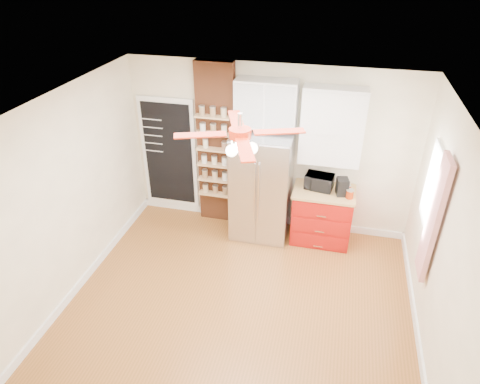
% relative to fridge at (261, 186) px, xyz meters
% --- Properties ---
extents(floor, '(4.50, 4.50, 0.00)m').
position_rel_fridge_xyz_m(floor, '(0.05, -1.63, -0.88)').
color(floor, brown).
rests_on(floor, ground).
extents(ceiling, '(4.50, 4.50, 0.00)m').
position_rel_fridge_xyz_m(ceiling, '(0.05, -1.63, 1.83)').
color(ceiling, white).
rests_on(ceiling, wall_back).
extents(wall_back, '(4.50, 0.02, 2.70)m').
position_rel_fridge_xyz_m(wall_back, '(0.05, 0.37, 0.48)').
color(wall_back, '#FAEFC9').
rests_on(wall_back, floor).
extents(wall_front, '(4.50, 0.02, 2.70)m').
position_rel_fridge_xyz_m(wall_front, '(0.05, -3.63, 0.48)').
color(wall_front, '#FAEFC9').
rests_on(wall_front, floor).
extents(wall_left, '(0.02, 4.00, 2.70)m').
position_rel_fridge_xyz_m(wall_left, '(-2.20, -1.63, 0.48)').
color(wall_left, '#FAEFC9').
rests_on(wall_left, floor).
extents(wall_right, '(0.02, 4.00, 2.70)m').
position_rel_fridge_xyz_m(wall_right, '(2.30, -1.63, 0.48)').
color(wall_right, '#FAEFC9').
rests_on(wall_right, floor).
extents(chalkboard, '(0.95, 0.05, 1.95)m').
position_rel_fridge_xyz_m(chalkboard, '(-1.65, 0.33, 0.23)').
color(chalkboard, white).
rests_on(chalkboard, wall_back).
extents(brick_pillar, '(0.60, 0.16, 2.70)m').
position_rel_fridge_xyz_m(brick_pillar, '(-0.80, 0.29, 0.48)').
color(brick_pillar, brown).
rests_on(brick_pillar, floor).
extents(fridge, '(0.90, 0.70, 1.75)m').
position_rel_fridge_xyz_m(fridge, '(0.00, 0.00, 0.00)').
color(fridge, '#B8B8BD').
rests_on(fridge, floor).
extents(upper_glass_cabinet, '(0.90, 0.35, 0.70)m').
position_rel_fridge_xyz_m(upper_glass_cabinet, '(0.00, 0.20, 1.27)').
color(upper_glass_cabinet, white).
rests_on(upper_glass_cabinet, wall_back).
extents(red_cabinet, '(0.94, 0.64, 0.90)m').
position_rel_fridge_xyz_m(red_cabinet, '(0.97, 0.05, -0.42)').
color(red_cabinet, '#A00F0B').
rests_on(red_cabinet, floor).
extents(upper_shelf_unit, '(0.90, 0.30, 1.15)m').
position_rel_fridge_xyz_m(upper_shelf_unit, '(0.97, 0.22, 1.00)').
color(upper_shelf_unit, white).
rests_on(upper_shelf_unit, wall_back).
extents(window, '(0.04, 0.75, 1.05)m').
position_rel_fridge_xyz_m(window, '(2.28, -0.73, 0.68)').
color(window, white).
rests_on(window, wall_right).
extents(curtain, '(0.06, 0.40, 1.55)m').
position_rel_fridge_xyz_m(curtain, '(2.23, -1.28, 0.57)').
color(curtain, '#B1171D').
rests_on(curtain, wall_right).
extents(ceiling_fan, '(1.40, 1.40, 0.44)m').
position_rel_fridge_xyz_m(ceiling_fan, '(0.05, -1.63, 1.55)').
color(ceiling_fan, silver).
rests_on(ceiling_fan, ceiling).
extents(toaster_oven, '(0.46, 0.34, 0.23)m').
position_rel_fridge_xyz_m(toaster_oven, '(0.87, 0.11, 0.14)').
color(toaster_oven, black).
rests_on(toaster_oven, red_cabinet).
extents(coffee_maker, '(0.20, 0.22, 0.26)m').
position_rel_fridge_xyz_m(coffee_maker, '(1.22, 0.00, 0.16)').
color(coffee_maker, black).
rests_on(coffee_maker, red_cabinet).
extents(canister_left, '(0.13, 0.13, 0.13)m').
position_rel_fridge_xyz_m(canister_left, '(1.34, -0.08, 0.09)').
color(canister_left, '#A62B09').
rests_on(canister_left, red_cabinet).
extents(canister_right, '(0.10, 0.10, 0.13)m').
position_rel_fridge_xyz_m(canister_right, '(1.30, 0.05, 0.09)').
color(canister_right, '#A81609').
rests_on(canister_right, red_cabinet).
extents(pantry_jar_oats, '(0.11, 0.11, 0.14)m').
position_rel_fridge_xyz_m(pantry_jar_oats, '(-0.94, 0.16, 0.57)').
color(pantry_jar_oats, beige).
rests_on(pantry_jar_oats, brick_pillar).
extents(pantry_jar_beans, '(0.11, 0.11, 0.12)m').
position_rel_fridge_xyz_m(pantry_jar_beans, '(-0.62, 0.14, 0.56)').
color(pantry_jar_beans, '#976A4C').
rests_on(pantry_jar_beans, brick_pillar).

